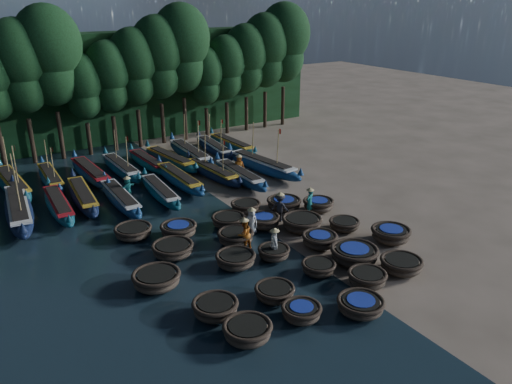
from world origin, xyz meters
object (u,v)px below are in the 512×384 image
long_boat_6 (212,172)px  fisherman_0 (252,220)px  long_boat_5 (179,179)px  fisherman_3 (280,207)px  coracle_9 (391,234)px  coracle_18 (302,223)px  coracle_19 (318,205)px  coracle_23 (246,207)px  coracle_15 (173,249)px  coracle_5 (215,308)px  coracle_17 (264,221)px  long_boat_1 (59,205)px  long_boat_9 (13,184)px  coracle_14 (344,224)px  fisherman_6 (239,165)px  long_boat_2 (83,196)px  coracle_16 (236,237)px  long_boat_16 (214,148)px  coracle_6 (275,292)px  coracle_2 (361,305)px  coracle_13 (320,240)px  coracle_20 (133,231)px  coracle_21 (179,230)px  coracle_7 (319,267)px  coracle_10 (157,279)px  coracle_11 (236,259)px  coracle_12 (274,252)px  long_boat_7 (239,175)px  coracle_1 (301,312)px  long_boat_0 (19,209)px  fisherman_1 (310,201)px  fisherman_5 (128,188)px  long_boat_15 (190,153)px  long_boat_4 (160,191)px  coracle_4 (401,264)px  long_boat_14 (170,159)px  long_boat_12 (121,168)px  long_boat_10 (51,178)px  fisherman_2 (244,234)px  coracle_24 (284,203)px  fisherman_4 (274,244)px

long_boat_6 → fisherman_0: bearing=-108.6°
long_boat_5 → fisherman_3: size_ratio=3.96×
coracle_9 → coracle_18: bearing=130.2°
coracle_19 → coracle_23: 4.69m
coracle_15 → fisherman_3: bearing=5.2°
coracle_5 → coracle_17: size_ratio=1.12×
long_boat_1 → long_boat_9: long_boat_9 is taller
coracle_14 → fisherman_6: size_ratio=1.08×
long_boat_2 → fisherman_0: (7.09, -10.00, 0.32)m
coracle_16 → long_boat_16: 17.65m
coracle_6 → coracle_2: bearing=-48.4°
coracle_17 → coracle_18: (1.72, -1.52, 0.03)m
coracle_13 → coracle_20: 10.63m
coracle_21 → coracle_7: bearing=-61.1°
long_boat_1 → coracle_10: bearing=-78.7°
coracle_20 → coracle_11: bearing=-61.2°
coracle_16 → coracle_21: size_ratio=0.91×
coracle_12 → coracle_16: size_ratio=0.94×
coracle_6 → long_boat_1: (-6.07, 15.64, 0.13)m
long_boat_2 → long_boat_7: long_boat_2 is taller
coracle_1 → long_boat_0: long_boat_0 is taller
coracle_20 → long_boat_9: long_boat_9 is taller
coracle_21 → coracle_1: bearing=-83.6°
long_boat_2 → coracle_10: bearing=-84.8°
long_boat_1 → fisherman_1: fisherman_1 is taller
coracle_10 → coracle_6: bearing=-42.5°
coracle_13 → fisherman_1: (2.20, 3.70, 0.53)m
fisherman_0 → fisherman_5: (-4.26, 9.18, -0.04)m
fisherman_0 → long_boat_15: bearing=138.8°
coracle_1 → long_boat_7: (6.58, 16.27, 0.12)m
coracle_20 → coracle_21: coracle_21 is taller
coracle_13 → long_boat_4: bearing=111.8°
coracle_4 → coracle_12: bearing=135.5°
fisherman_1 → coracle_19: bearing=170.2°
coracle_14 → fisherman_6: fisherman_6 is taller
long_boat_5 → long_boat_6: size_ratio=1.03×
long_boat_1 → long_boat_14: 11.07m
coracle_12 → coracle_19: (6.00, 3.68, 0.08)m
long_boat_7 → long_boat_12: (-6.94, 6.43, 0.00)m
long_boat_10 → fisherman_5: size_ratio=4.22×
fisherman_2 → coracle_4: bearing=119.1°
coracle_24 → long_boat_14: long_boat_14 is taller
coracle_15 → long_boat_9: size_ratio=0.30×
long_boat_0 → fisherman_4: size_ratio=4.74×
coracle_19 → coracle_10: bearing=-166.3°
coracle_7 → long_boat_7: (3.54, 13.70, 0.15)m
coracle_6 → long_boat_9: bearing=110.7°
coracle_16 → coracle_18: (4.24, -0.55, 0.02)m
coracle_12 → coracle_17: (1.66, 3.52, 0.06)m
coracle_5 → coracle_4: bearing=-10.1°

